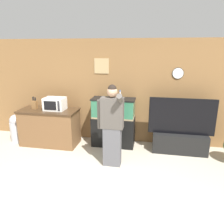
# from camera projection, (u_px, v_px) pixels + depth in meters

# --- Properties ---
(ground_plane) EXTENTS (18.00, 18.00, 0.00)m
(ground_plane) POSITION_uv_depth(u_px,v_px,m) (88.00, 206.00, 3.40)
(ground_plane) COLOR #B2A893
(wall_back_paneled) EXTENTS (10.00, 0.08, 2.60)m
(wall_back_paneled) POSITION_uv_depth(u_px,v_px,m) (117.00, 92.00, 5.55)
(wall_back_paneled) COLOR olive
(wall_back_paneled) RESTS_ON ground_plane
(counter_island) EXTENTS (1.44, 0.68, 0.91)m
(counter_island) POSITION_uv_depth(u_px,v_px,m) (50.00, 127.00, 5.51)
(counter_island) COLOR brown
(counter_island) RESTS_ON ground_plane
(microwave) EXTENTS (0.49, 0.37, 0.30)m
(microwave) POSITION_uv_depth(u_px,v_px,m) (55.00, 104.00, 5.34)
(microwave) COLOR white
(microwave) RESTS_ON counter_island
(knife_block) EXTENTS (0.12, 0.12, 0.30)m
(knife_block) POSITION_uv_depth(u_px,v_px,m) (35.00, 105.00, 5.44)
(knife_block) COLOR brown
(knife_block) RESTS_ON counter_island
(aquarium_on_stand) EXTENTS (1.05, 0.45, 1.21)m
(aquarium_on_stand) POSITION_uv_depth(u_px,v_px,m) (113.00, 122.00, 5.40)
(aquarium_on_stand) COLOR black
(aquarium_on_stand) RESTS_ON ground_plane
(tv_on_stand) EXTENTS (1.49, 0.40, 1.30)m
(tv_on_stand) POSITION_uv_depth(u_px,v_px,m) (180.00, 137.00, 5.09)
(tv_on_stand) COLOR black
(tv_on_stand) RESTS_ON ground_plane
(person_standing) EXTENTS (0.54, 0.41, 1.71)m
(person_standing) POSITION_uv_depth(u_px,v_px,m) (112.00, 125.00, 4.38)
(person_standing) COLOR #515156
(person_standing) RESTS_ON ground_plane
(trash_bin) EXTENTS (0.33, 0.33, 0.72)m
(trash_bin) POSITION_uv_depth(u_px,v_px,m) (17.00, 128.00, 5.73)
(trash_bin) COLOR #B7B7BC
(trash_bin) RESTS_ON ground_plane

